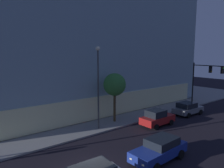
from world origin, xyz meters
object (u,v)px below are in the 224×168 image
street_lamp_sidewalk (98,78)px  car_blue (160,149)px  sidewalk_tree (115,85)px  car_grey (188,108)px  modern_building (65,36)px  traffic_light_far_corner (204,76)px  car_red (157,118)px

street_lamp_sidewalk → car_blue: (-0.13, -8.02, -4.51)m
sidewalk_tree → car_blue: 9.87m
street_lamp_sidewalk → car_grey: size_ratio=1.96×
modern_building → traffic_light_far_corner: 24.29m
street_lamp_sidewalk → car_red: bearing=-26.9°
modern_building → traffic_light_far_corner: bearing=-62.6°
modern_building → car_blue: 29.01m
car_grey → car_red: bearing=-176.8°
traffic_light_far_corner → car_blue: size_ratio=1.32×
sidewalk_tree → car_blue: bearing=-108.1°
street_lamp_sidewalk → car_blue: size_ratio=1.74×
sidewalk_tree → car_red: size_ratio=1.37×
traffic_light_far_corner → car_red: traffic_light_far_corner is taller
street_lamp_sidewalk → car_grey: 13.25m
car_red → car_blue: bearing=-138.8°
modern_building → car_grey: bearing=-72.7°
traffic_light_far_corner → car_red: bearing=-176.6°
car_blue → car_red: 7.77m
street_lamp_sidewalk → car_red: size_ratio=2.08×
car_red → street_lamp_sidewalk: bearing=153.1°
street_lamp_sidewalk → traffic_light_far_corner: bearing=-7.8°
car_blue → street_lamp_sidewalk: bearing=89.1°
traffic_light_far_corner → car_grey: (-4.24, -0.28, -3.89)m
car_red → modern_building: bearing=90.3°
sidewalk_tree → car_red: sidewalk_tree is taller
modern_building → street_lamp_sidewalk: 20.18m
car_blue → car_red: bearing=41.2°
traffic_light_far_corner → car_blue: (-16.55, -5.76, -3.86)m
modern_building → street_lamp_sidewalk: (-5.60, -18.57, -5.57)m
modern_building → sidewalk_tree: (-2.86, -17.82, -6.58)m
modern_building → sidewalk_tree: bearing=-99.1°
sidewalk_tree → car_blue: size_ratio=1.14×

